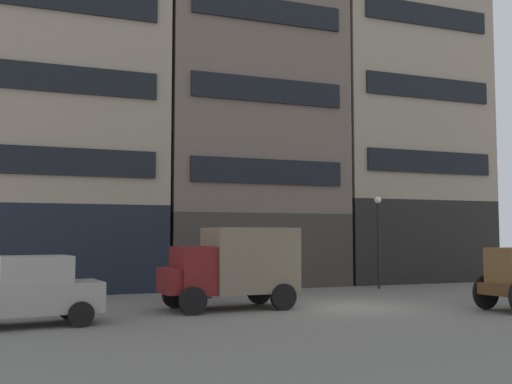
{
  "coord_description": "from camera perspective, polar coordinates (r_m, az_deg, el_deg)",
  "views": [
    {
      "loc": [
        -10.15,
        -17.81,
        2.38
      ],
      "look_at": [
        -2.58,
        2.06,
        3.9
      ],
      "focal_mm": 42.31,
      "sensor_mm": 36.0,
      "label": 1
    }
  ],
  "objects": [
    {
      "name": "building_far_left",
      "position": [
        28.84,
        -17.64,
        8.77
      ],
      "size": [
        8.8,
        7.16,
        17.34
      ],
      "color": "black",
      "rests_on": "ground_plane"
    },
    {
      "name": "pedestrian_officer",
      "position": [
        23.0,
        -4.63,
        -7.57
      ],
      "size": [
        0.49,
        0.49,
        1.79
      ],
      "color": "#38332D",
      "rests_on": "ground_plane"
    },
    {
      "name": "delivery_truck_near",
      "position": [
        19.7,
        -2.15,
        -6.88
      ],
      "size": [
        4.43,
        2.31,
        2.62
      ],
      "color": "maroon",
      "rests_on": "ground_plane"
    },
    {
      "name": "sedan_light",
      "position": [
        17.13,
        -20.6,
        -8.75
      ],
      "size": [
        3.86,
        2.21,
        1.83
      ],
      "color": "gray",
      "rests_on": "ground_plane"
    },
    {
      "name": "streetlamp_curbside",
      "position": [
        27.62,
        11.48,
        -3.41
      ],
      "size": [
        0.32,
        0.32,
        4.12
      ],
      "color": "black",
      "rests_on": "ground_plane"
    },
    {
      "name": "building_center_left",
      "position": [
        30.28,
        -1.21,
        5.61
      ],
      "size": [
        9.03,
        7.16,
        14.9
      ],
      "color": "#38332D",
      "rests_on": "ground_plane"
    },
    {
      "name": "ground_plane",
      "position": [
        20.64,
        8.91,
        -10.67
      ],
      "size": [
        120.0,
        120.0,
        0.0
      ],
      "primitive_type": "plane",
      "color": "slate"
    },
    {
      "name": "building_center_right",
      "position": [
        34.23,
        12.67,
        5.41
      ],
      "size": [
        9.04,
        7.16,
        15.87
      ],
      "color": "black",
      "rests_on": "ground_plane"
    }
  ]
}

